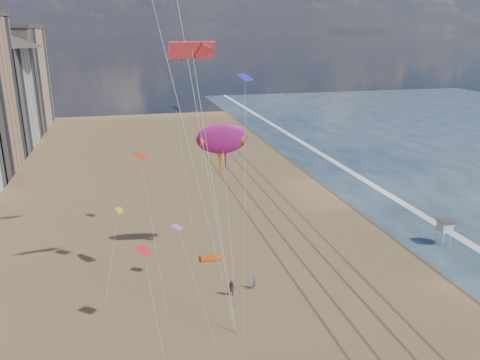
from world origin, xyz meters
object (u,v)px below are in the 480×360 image
object	(u,v)px
lifeguard_stand	(445,226)
grounded_kite	(211,258)
kite_flyer_a	(254,282)
show_kite	(222,139)
kite_flyer_b	(231,288)

from	to	relation	value
lifeguard_stand	grounded_kite	bearing A→B (deg)	174.35
lifeguard_stand	kite_flyer_a	world-z (taller)	lifeguard_stand
grounded_kite	show_kite	world-z (taller)	show_kite
grounded_kite	lifeguard_stand	bearing A→B (deg)	0.07
lifeguard_stand	show_kite	xyz separation A→B (m)	(-26.90, 4.30, 11.41)
kite_flyer_b	show_kite	bearing A→B (deg)	128.01
lifeguard_stand	show_kite	bearing A→B (deg)	170.91
grounded_kite	kite_flyer_b	xyz separation A→B (m)	(0.60, -8.28, 0.69)
grounded_kite	kite_flyer_a	xyz separation A→B (m)	(3.17, -7.51, 0.60)
lifeguard_stand	kite_flyer_b	xyz separation A→B (m)	(-28.14, -5.44, -1.58)
show_kite	kite_flyer_a	size ratio (longest dim) A/B	11.49
show_kite	kite_flyer_b	xyz separation A→B (m)	(-1.24, -9.74, -12.99)
show_kite	kite_flyer_b	size ratio (longest dim) A/B	10.29
show_kite	lifeguard_stand	bearing A→B (deg)	-9.09
lifeguard_stand	kite_flyer_b	distance (m)	28.70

